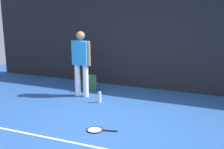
% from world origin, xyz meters
% --- Properties ---
extents(ground_plane, '(12.00, 12.00, 0.00)m').
position_xyz_m(ground_plane, '(0.00, 0.00, 0.00)').
color(ground_plane, '#234C93').
extents(back_fence, '(10.00, 0.10, 2.83)m').
position_xyz_m(back_fence, '(0.00, 3.00, 1.42)').
color(back_fence, black).
rests_on(back_fence, ground).
extents(court_line, '(9.00, 0.05, 0.00)m').
position_xyz_m(court_line, '(0.00, -0.79, 0.00)').
color(court_line, white).
rests_on(court_line, ground).
extents(tennis_player, '(0.53, 0.22, 1.70)m').
position_xyz_m(tennis_player, '(-1.35, 1.62, 0.97)').
color(tennis_player, white).
rests_on(tennis_player, ground).
extents(tennis_racket, '(0.64, 0.39, 0.03)m').
position_xyz_m(tennis_racket, '(-0.10, -0.17, 0.01)').
color(tennis_racket, black).
rests_on(tennis_racket, ground).
extents(backpack, '(0.38, 0.38, 0.44)m').
position_xyz_m(backpack, '(-1.38, 2.16, 0.21)').
color(backpack, '#2D6038').
rests_on(backpack, ground).
extents(water_bottle, '(0.07, 0.07, 0.27)m').
position_xyz_m(water_bottle, '(-0.70, 1.32, 0.14)').
color(water_bottle, white).
rests_on(water_bottle, ground).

